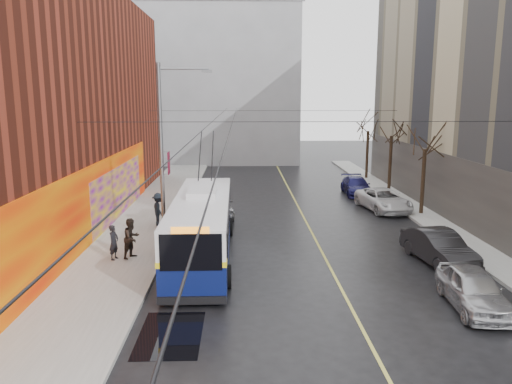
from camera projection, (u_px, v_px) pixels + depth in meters
ground at (319, 337)px, 15.65m from camera, size 140.00×140.00×0.00m
sidewalk_left at (139, 233)px, 27.18m from camera, size 4.00×60.00×0.15m
sidewalk_right at (446, 231)px, 27.69m from camera, size 2.00×60.00×0.15m
lane_line at (307, 224)px, 29.44m from camera, size 0.12×50.00×0.01m
building_far at (209, 82)px, 57.93m from camera, size 20.50×12.10×18.00m
streetlight_pole at (165, 150)px, 24.37m from camera, size 2.65×0.60×9.00m
catenary_wires at (238, 117)px, 28.89m from camera, size 18.00×60.00×0.22m
tree_near at (426, 137)px, 30.69m from camera, size 3.20×3.20×6.40m
tree_mid at (392, 126)px, 37.51m from camera, size 3.20×3.20×6.68m
tree_far at (369, 122)px, 44.40m from camera, size 3.20×3.20×6.57m
puddle at (170, 334)px, 15.79m from camera, size 1.98×3.28×0.01m
pigeons_flying at (257, 104)px, 24.72m from camera, size 1.86×0.76×1.01m
trolleybus at (202, 226)px, 23.01m from camera, size 2.83×11.72×5.53m
parked_car_a at (473, 289)px, 17.64m from camera, size 1.98×4.29×1.42m
parked_car_b at (439, 247)px, 22.42m from camera, size 2.24×4.72×1.49m
parked_car_c at (383, 200)px, 32.90m from camera, size 3.13×5.38×1.41m
parked_car_d at (356, 186)px, 38.13m from camera, size 1.99×4.65×1.34m
following_car at (216, 203)px, 31.31m from camera, size 2.45×4.95×1.62m
pedestrian_a at (114, 242)px, 22.48m from camera, size 0.53×0.67×1.59m
pedestrian_b at (132, 238)px, 22.67m from camera, size 1.06×1.13×1.85m
pedestrian_c at (159, 210)px, 28.28m from camera, size 1.16×1.41×1.91m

